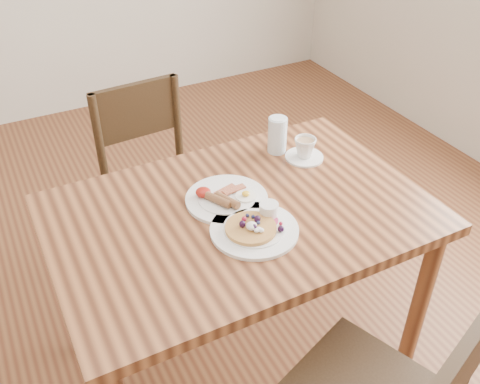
{
  "coord_description": "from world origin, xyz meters",
  "views": [
    {
      "loc": [
        -0.63,
        -1.2,
        1.79
      ],
      "look_at": [
        0.0,
        0.0,
        0.82
      ],
      "focal_mm": 40.0,
      "sensor_mm": 36.0,
      "label": 1
    }
  ],
  "objects_px": {
    "breakfast_plate": "(226,198)",
    "water_glass": "(277,135)",
    "pancake_plate": "(255,227)",
    "chair_far": "(155,178)",
    "dining_table": "(240,233)",
    "teacup_saucer": "(305,150)"
  },
  "relations": [
    {
      "from": "pancake_plate",
      "to": "water_glass",
      "type": "distance_m",
      "value": 0.48
    },
    {
      "from": "chair_far",
      "to": "teacup_saucer",
      "type": "relative_size",
      "value": 6.29
    },
    {
      "from": "pancake_plate",
      "to": "dining_table",
      "type": "bearing_deg",
      "value": 86.45
    },
    {
      "from": "dining_table",
      "to": "pancake_plate",
      "type": "height_order",
      "value": "pancake_plate"
    },
    {
      "from": "chair_far",
      "to": "water_glass",
      "type": "bearing_deg",
      "value": 127.23
    },
    {
      "from": "teacup_saucer",
      "to": "pancake_plate",
      "type": "bearing_deg",
      "value": -142.11
    },
    {
      "from": "water_glass",
      "to": "chair_far",
      "type": "bearing_deg",
      "value": 131.16
    },
    {
      "from": "pancake_plate",
      "to": "teacup_saucer",
      "type": "distance_m",
      "value": 0.46
    },
    {
      "from": "pancake_plate",
      "to": "water_glass",
      "type": "bearing_deg",
      "value": 51.3
    },
    {
      "from": "teacup_saucer",
      "to": "water_glass",
      "type": "xyz_separation_m",
      "value": [
        -0.06,
        0.09,
        0.03
      ]
    },
    {
      "from": "chair_far",
      "to": "breakfast_plate",
      "type": "height_order",
      "value": "chair_far"
    },
    {
      "from": "pancake_plate",
      "to": "water_glass",
      "type": "height_order",
      "value": "water_glass"
    },
    {
      "from": "chair_far",
      "to": "water_glass",
      "type": "height_order",
      "value": "water_glass"
    },
    {
      "from": "dining_table",
      "to": "chair_far",
      "type": "distance_m",
      "value": 0.69
    },
    {
      "from": "dining_table",
      "to": "chair_far",
      "type": "bearing_deg",
      "value": 95.84
    },
    {
      "from": "breakfast_plate",
      "to": "water_glass",
      "type": "relative_size",
      "value": 1.97
    },
    {
      "from": "chair_far",
      "to": "teacup_saucer",
      "type": "distance_m",
      "value": 0.71
    },
    {
      "from": "dining_table",
      "to": "water_glass",
      "type": "height_order",
      "value": "water_glass"
    },
    {
      "from": "teacup_saucer",
      "to": "water_glass",
      "type": "bearing_deg",
      "value": 126.22
    },
    {
      "from": "dining_table",
      "to": "teacup_saucer",
      "type": "relative_size",
      "value": 8.57
    },
    {
      "from": "breakfast_plate",
      "to": "teacup_saucer",
      "type": "relative_size",
      "value": 1.93
    },
    {
      "from": "chair_far",
      "to": "breakfast_plate",
      "type": "relative_size",
      "value": 3.26
    }
  ]
}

